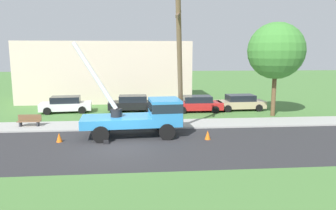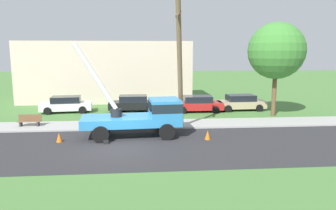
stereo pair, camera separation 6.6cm
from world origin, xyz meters
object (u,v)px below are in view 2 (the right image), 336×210
traffic_cone_ahead (208,135)px  park_bench (30,121)px  traffic_cone_behind (59,137)px  roadside_tree_near (276,51)px  leaning_utility_pole (180,65)px  parked_sedan_tan (241,102)px  utility_truck (145,114)px  parked_sedan_black (133,103)px  parked_sedan_white (66,104)px  parked_sedan_red (198,104)px

traffic_cone_ahead → park_bench: (-11.99, 4.28, 0.18)m
traffic_cone_behind → roadside_tree_near: 18.01m
leaning_utility_pole → parked_sedan_tan: 10.72m
traffic_cone_ahead → park_bench: size_ratio=0.35×
utility_truck → parked_sedan_black: utility_truck is taller
traffic_cone_behind → traffic_cone_ahead: bearing=-1.4°
traffic_cone_behind → parked_sedan_white: 9.87m
utility_truck → parked_sedan_red: 9.35m
utility_truck → roadside_tree_near: (10.85, 5.55, 3.98)m
parked_sedan_black → park_bench: bearing=-141.6°
parked_sedan_red → parked_sedan_tan: size_ratio=0.98×
utility_truck → leaning_utility_pole: bearing=19.2°
parked_sedan_tan → traffic_cone_behind: bearing=-146.2°
leaning_utility_pole → utility_truck: bearing=-160.8°
traffic_cone_ahead → parked_sedan_white: 14.59m
traffic_cone_behind → park_bench: (-3.04, 4.06, 0.18)m
leaning_utility_pole → roadside_tree_near: 9.79m
traffic_cone_behind → parked_sedan_tan: (14.05, 9.41, 0.43)m
park_bench → parked_sedan_tan: bearing=17.4°
leaning_utility_pole → traffic_cone_behind: (-7.45, -1.84, -4.20)m
parked_sedan_red → park_bench: size_ratio=2.75×
traffic_cone_behind → parked_sedan_tan: 16.92m
parked_sedan_black → parked_sedan_red: 5.83m
utility_truck → traffic_cone_behind: (-5.12, -1.02, -1.13)m
utility_truck → traffic_cone_behind: size_ratio=12.35×
traffic_cone_ahead → utility_truck: bearing=162.0°
parked_sedan_black → parked_sedan_white: bearing=-179.1°
parked_sedan_black → traffic_cone_behind: bearing=-113.2°
parked_sedan_tan → park_bench: parked_sedan_tan is taller
leaning_utility_pole → parked_sedan_black: size_ratio=1.97×
parked_sedan_white → park_bench: (-1.31, -5.64, -0.25)m
parked_sedan_tan → roadside_tree_near: size_ratio=0.58×
park_bench → traffic_cone_behind: bearing=-53.2°
roadside_tree_near → traffic_cone_behind: bearing=-157.6°
parked_sedan_white → roadside_tree_near: size_ratio=0.59×
leaning_utility_pole → parked_sedan_white: 12.66m
roadside_tree_near → parked_sedan_black: bearing=164.7°
traffic_cone_ahead → traffic_cone_behind: size_ratio=1.00×
parked_sedan_black → parked_sedan_tan: (9.86, -0.39, 0.00)m
utility_truck → traffic_cone_behind: bearing=-168.7°
traffic_cone_ahead → leaning_utility_pole: bearing=126.0°
traffic_cone_ahead → roadside_tree_near: size_ratio=0.07×
utility_truck → parked_sedan_tan: utility_truck is taller
traffic_cone_ahead → traffic_cone_behind: bearing=178.6°
traffic_cone_behind → park_bench: bearing=126.8°
park_bench → traffic_cone_ahead: bearing=-19.7°
parked_sedan_white → parked_sedan_tan: 15.79m
traffic_cone_ahead → parked_sedan_red: size_ratio=0.13×
leaning_utility_pole → traffic_cone_ahead: leaning_utility_pole is taller
leaning_utility_pole → park_bench: 11.45m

